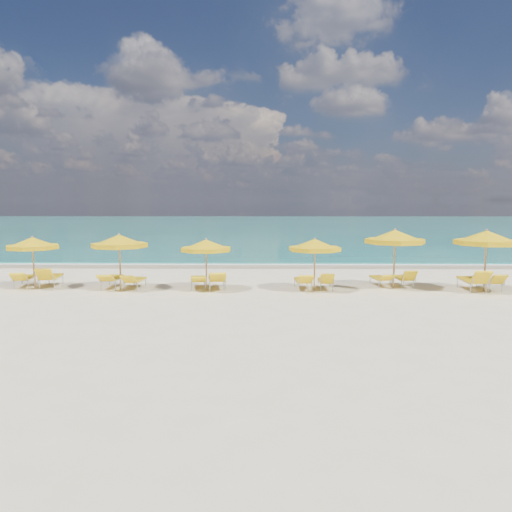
{
  "coord_description": "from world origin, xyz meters",
  "views": [
    {
      "loc": [
        0.3,
        -19.74,
        3.59
      ],
      "look_at": [
        0.0,
        1.5,
        1.2
      ],
      "focal_mm": 35.0,
      "sensor_mm": 36.0,
      "label": 1
    }
  ],
  "objects": [
    {
      "name": "ocean",
      "position": [
        0.0,
        48.0,
        0.0
      ],
      "size": [
        120.0,
        80.0,
        0.3
      ],
      "primitive_type": "cube",
      "color": "#147468",
      "rests_on": "ground"
    },
    {
      "name": "lounger_6_right",
      "position": [
        6.16,
        0.92,
        0.21
      ],
      "size": [
        0.67,
        1.65,
        0.8
      ],
      "rotation": [
        0.0,
        0.0,
        0.07
      ],
      "color": "#A5A8AD",
      "rests_on": "ground"
    },
    {
      "name": "lounger_4_right",
      "position": [
        -1.58,
        0.28,
        0.25
      ],
      "size": [
        0.92,
        2.11,
        0.85
      ],
      "rotation": [
        0.0,
        0.0,
        0.13
      ],
      "color": "#A5A8AD",
      "rests_on": "ground"
    },
    {
      "name": "umbrella_6",
      "position": [
        5.64,
        0.46,
        2.09
      ],
      "size": [
        2.58,
        2.58,
        2.45
      ],
      "rotation": [
        0.0,
        0.0,
        -0.07
      ],
      "color": "tan",
      "rests_on": "ground"
    },
    {
      "name": "lounger_6_left",
      "position": [
        5.22,
        0.98,
        0.2
      ],
      "size": [
        0.74,
        1.71,
        0.64
      ],
      "rotation": [
        0.0,
        0.0,
        0.13
      ],
      "color": "#A5A8AD",
      "rests_on": "ground"
    },
    {
      "name": "umbrella_4",
      "position": [
        -1.97,
        -0.05,
        1.77
      ],
      "size": [
        2.68,
        2.68,
        2.08
      ],
      "rotation": [
        0.0,
        0.0,
        0.39
      ],
      "color": "tan",
      "rests_on": "ground"
    },
    {
      "name": "lounger_3_right",
      "position": [
        -4.91,
        0.22,
        0.21
      ],
      "size": [
        0.68,
        1.74,
        0.71
      ],
      "rotation": [
        0.0,
        0.0,
        -0.07
      ],
      "color": "#A5A8AD",
      "rests_on": "ground"
    },
    {
      "name": "umbrella_5",
      "position": [
        2.35,
        -0.12,
        1.81
      ],
      "size": [
        2.6,
        2.6,
        2.12
      ],
      "rotation": [
        0.0,
        0.0,
        -0.29
      ],
      "color": "tan",
      "rests_on": "ground"
    },
    {
      "name": "lounger_2_left",
      "position": [
        -9.63,
        0.61,
        0.22
      ],
      "size": [
        0.94,
        1.91,
        0.75
      ],
      "rotation": [
        0.0,
        0.0,
        0.2
      ],
      "color": "#A5A8AD",
      "rests_on": "ground"
    },
    {
      "name": "lounger_5_left",
      "position": [
        1.91,
        0.14,
        0.21
      ],
      "size": [
        0.67,
        1.79,
        0.75
      ],
      "rotation": [
        0.0,
        0.0,
        0.06
      ],
      "color": "#A5A8AD",
      "rests_on": "ground"
    },
    {
      "name": "umbrella_2",
      "position": [
        -9.09,
        0.35,
        1.82
      ],
      "size": [
        2.25,
        2.25,
        2.14
      ],
      "rotation": [
        0.0,
        0.0,
        0.07
      ],
      "color": "tan",
      "rests_on": "ground"
    },
    {
      "name": "ground_plane",
      "position": [
        0.0,
        0.0,
        0.0
      ],
      "size": [
        120.0,
        120.0,
        0.0
      ],
      "primitive_type": "plane",
      "color": "beige"
    },
    {
      "name": "wet_sand_band",
      "position": [
        0.0,
        7.4,
        0.0
      ],
      "size": [
        120.0,
        2.6,
        0.01
      ],
      "primitive_type": "cube",
      "color": "tan",
      "rests_on": "ground"
    },
    {
      "name": "umbrella_7",
      "position": [
        9.04,
        -0.2,
        2.1
      ],
      "size": [
        3.22,
        3.22,
        2.47
      ],
      "rotation": [
        0.0,
        0.0,
        0.42
      ],
      "color": "tan",
      "rests_on": "ground"
    },
    {
      "name": "umbrella_3",
      "position": [
        -5.45,
        0.05,
        1.93
      ],
      "size": [
        2.55,
        2.55,
        2.27
      ],
      "rotation": [
        0.0,
        0.0,
        0.15
      ],
      "color": "tan",
      "rests_on": "ground"
    },
    {
      "name": "lounger_5_right",
      "position": [
        2.83,
        0.19,
        0.2
      ],
      "size": [
        0.6,
        1.6,
        0.79
      ],
      "rotation": [
        0.0,
        0.0,
        -0.03
      ],
      "color": "#A5A8AD",
      "rests_on": "ground"
    },
    {
      "name": "lounger_2_right",
      "position": [
        -8.54,
        0.68,
        0.24
      ],
      "size": [
        0.86,
        1.94,
        0.92
      ],
      "rotation": [
        0.0,
        0.0,
        0.12
      ],
      "color": "#A5A8AD",
      "rests_on": "ground"
    },
    {
      "name": "lounger_7_right",
      "position": [
        9.39,
        0.13,
        0.21
      ],
      "size": [
        0.6,
        1.71,
        0.78
      ],
      "rotation": [
        0.0,
        0.0,
        -0.01
      ],
      "color": "#A5A8AD",
      "rests_on": "ground"
    },
    {
      "name": "lounger_4_left",
      "position": [
        -2.35,
        0.33,
        0.22
      ],
      "size": [
        0.89,
        1.96,
        0.68
      ],
      "rotation": [
        0.0,
        0.0,
        0.16
      ],
      "color": "#A5A8AD",
      "rests_on": "ground"
    },
    {
      "name": "foam_line",
      "position": [
        0.0,
        8.2,
        0.0
      ],
      "size": [
        120.0,
        1.2,
        0.03
      ],
      "primitive_type": "cube",
      "color": "white",
      "rests_on": "ground"
    },
    {
      "name": "whitecap_far",
      "position": [
        8.0,
        24.0,
        0.0
      ],
      "size": [
        18.0,
        0.3,
        0.05
      ],
      "primitive_type": "cube",
      "color": "white",
      "rests_on": "ground"
    },
    {
      "name": "lounger_3_left",
      "position": [
        -5.92,
        0.43,
        0.23
      ],
      "size": [
        0.7,
        1.99,
        0.73
      ],
      "rotation": [
        0.0,
        0.0,
        0.04
      ],
      "color": "#A5A8AD",
      "rests_on": "ground"
    },
    {
      "name": "lounger_7_left",
      "position": [
        8.62,
        -0.05,
        0.25
      ],
      "size": [
        0.71,
        1.96,
        0.97
      ],
      "rotation": [
        0.0,
        0.0,
        -0.01
      ],
      "color": "#A5A8AD",
      "rests_on": "ground"
    },
    {
      "name": "whitecap_near",
      "position": [
        -6.0,
        17.0,
        0.0
      ],
      "size": [
        14.0,
        0.36,
        0.05
      ],
      "primitive_type": "cube",
      "color": "white",
      "rests_on": "ground"
    }
  ]
}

